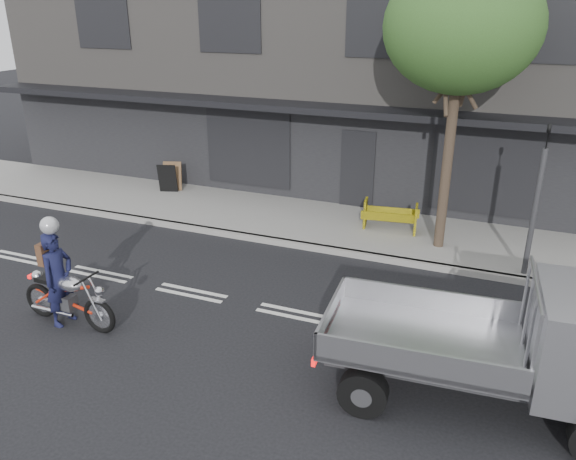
# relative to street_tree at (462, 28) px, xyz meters

# --- Properties ---
(ground) EXTENTS (80.00, 80.00, 0.00)m
(ground) POSITION_rel_street_tree_xyz_m (-2.20, -4.20, -5.28)
(ground) COLOR black
(ground) RESTS_ON ground
(sidewalk) EXTENTS (32.00, 3.20, 0.15)m
(sidewalk) POSITION_rel_street_tree_xyz_m (-2.20, 0.50, -5.20)
(sidewalk) COLOR gray
(sidewalk) RESTS_ON ground
(kerb) EXTENTS (32.00, 0.20, 0.15)m
(kerb) POSITION_rel_street_tree_xyz_m (-2.20, -1.10, -5.20)
(kerb) COLOR gray
(kerb) RESTS_ON ground
(building_main) EXTENTS (26.00, 10.00, 8.00)m
(building_main) POSITION_rel_street_tree_xyz_m (-2.20, 7.10, -1.28)
(building_main) COLOR slate
(building_main) RESTS_ON ground
(street_tree) EXTENTS (3.40, 3.40, 6.74)m
(street_tree) POSITION_rel_street_tree_xyz_m (0.00, 0.00, 0.00)
(street_tree) COLOR #382B21
(street_tree) RESTS_ON ground
(traffic_light_pole) EXTENTS (0.12, 0.12, 3.50)m
(traffic_light_pole) POSITION_rel_street_tree_xyz_m (2.00, -0.85, -3.63)
(traffic_light_pole) COLOR #2D2D30
(traffic_light_pole) RESTS_ON ground
(motorcycle) EXTENTS (2.19, 0.64, 1.12)m
(motorcycle) POSITION_rel_street_tree_xyz_m (-6.12, -6.12, -4.70)
(motorcycle) COLOR black
(motorcycle) RESTS_ON ground
(rider) EXTENTS (0.47, 0.70, 1.87)m
(rider) POSITION_rel_street_tree_xyz_m (-6.27, -6.12, -4.34)
(rider) COLOR #141739
(rider) RESTS_ON ground
(flatbed_ute) EXTENTS (4.82, 2.23, 2.18)m
(flatbed_ute) POSITION_rel_street_tree_xyz_m (2.40, -5.51, -4.03)
(flatbed_ute) COLOR black
(flatbed_ute) RESTS_ON ground
(construction_barrier) EXTENTS (1.51, 0.77, 0.81)m
(construction_barrier) POSITION_rel_street_tree_xyz_m (-1.36, 0.38, -4.72)
(construction_barrier) COLOR yellow
(construction_barrier) RESTS_ON sidewalk
(sandwich_board) EXTENTS (0.67, 0.55, 0.92)m
(sandwich_board) POSITION_rel_street_tree_xyz_m (-8.60, 1.11, -4.67)
(sandwich_board) COLOR black
(sandwich_board) RESTS_ON sidewalk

